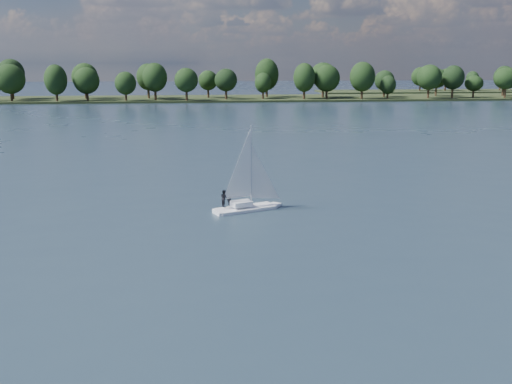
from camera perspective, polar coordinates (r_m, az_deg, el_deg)
ground at (r=119.92m, az=-0.05°, el=5.98°), size 700.00×700.00×0.00m
far_shore at (r=231.17m, az=-3.15°, el=9.23°), size 660.00×40.00×1.50m
sailboat at (r=55.44m, az=-1.11°, el=0.57°), size 6.88×4.25×8.78m
treeline at (r=226.77m, az=-6.87°, el=11.12°), size 562.63×73.91×18.10m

